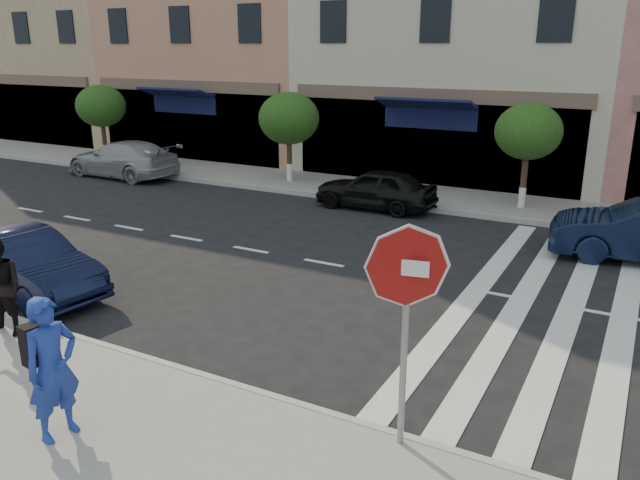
# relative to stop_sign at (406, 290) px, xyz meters

# --- Properties ---
(ground) EXTENTS (120.00, 120.00, 0.00)m
(ground) POSITION_rel_stop_sign_xyz_m (-4.06, 1.67, -2.13)
(ground) COLOR black
(ground) RESTS_ON ground
(sidewalk_near) EXTENTS (60.00, 4.50, 0.15)m
(sidewalk_near) POSITION_rel_stop_sign_xyz_m (-4.06, -2.08, -2.05)
(sidewalk_near) COLOR gray
(sidewalk_near) RESTS_ON ground
(sidewalk_far) EXTENTS (60.00, 3.00, 0.15)m
(sidewalk_far) POSITION_rel_stop_sign_xyz_m (-4.06, 12.67, -2.05)
(sidewalk_far) COLOR gray
(sidewalk_far) RESTS_ON ground
(building_west_far) EXTENTS (12.00, 9.00, 12.00)m
(building_west_far) POSITION_rel_stop_sign_xyz_m (-26.06, 18.67, 3.87)
(building_west_far) COLOR tan
(building_west_far) RESTS_ON ground
(building_centre) EXTENTS (11.00, 9.00, 11.00)m
(building_centre) POSITION_rel_stop_sign_xyz_m (-4.56, 18.67, 3.37)
(building_centre) COLOR beige
(building_centre) RESTS_ON ground
(street_tree_wa) EXTENTS (2.00, 2.00, 3.05)m
(street_tree_wa) POSITION_rel_stop_sign_xyz_m (-18.06, 12.47, 0.20)
(street_tree_wa) COLOR #473323
(street_tree_wa) RESTS_ON sidewalk_far
(street_tree_wb) EXTENTS (2.10, 2.10, 3.06)m
(street_tree_wb) POSITION_rel_stop_sign_xyz_m (-9.06, 12.47, 0.18)
(street_tree_wb) COLOR #473323
(street_tree_wb) RESTS_ON sidewalk_far
(street_tree_c) EXTENTS (1.90, 1.90, 3.04)m
(street_tree_c) POSITION_rel_stop_sign_xyz_m (-1.06, 12.47, 0.23)
(street_tree_c) COLOR #473323
(street_tree_c) RESTS_ON sidewalk_far
(stop_sign) EXTENTS (0.96, 0.23, 2.75)m
(stop_sign) POSITION_rel_stop_sign_xyz_m (0.00, 0.00, 0.00)
(stop_sign) COLOR gray
(stop_sign) RESTS_ON sidewalk_near
(photographer) EXTENTS (0.53, 0.72, 1.81)m
(photographer) POSITION_rel_stop_sign_xyz_m (-3.73, -1.82, -1.07)
(photographer) COLOR #213898
(photographer) RESTS_ON sidewalk_near
(car_near_mid) EXTENTS (3.96, 1.83, 1.26)m
(car_near_mid) POSITION_rel_stop_sign_xyz_m (-8.39, 1.27, -1.50)
(car_near_mid) COLOR black
(car_near_mid) RESTS_ON ground
(car_far_left) EXTENTS (4.72, 2.09, 1.35)m
(car_far_left) POSITION_rel_stop_sign_xyz_m (-15.26, 10.68, -1.46)
(car_far_left) COLOR #A2A1A6
(car_far_left) RESTS_ON ground
(car_far_mid) EXTENTS (3.64, 1.48, 1.24)m
(car_far_mid) POSITION_rel_stop_sign_xyz_m (-5.02, 10.77, -1.51)
(car_far_mid) COLOR black
(car_far_mid) RESTS_ON ground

